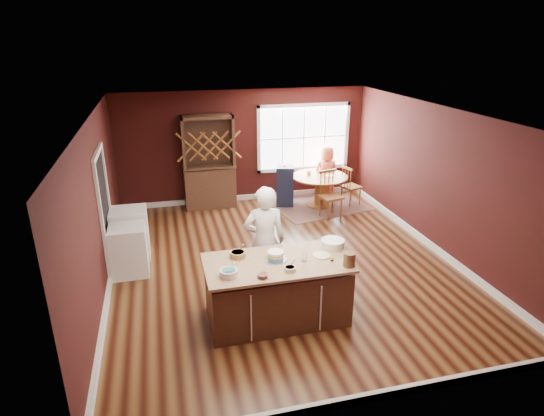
{
  "coord_description": "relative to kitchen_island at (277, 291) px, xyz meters",
  "views": [
    {
      "loc": [
        -1.98,
        -7.1,
        3.91
      ],
      "look_at": [
        -0.16,
        0.09,
        1.05
      ],
      "focal_mm": 30.0,
      "sensor_mm": 36.0,
      "label": 1
    }
  ],
  "objects": [
    {
      "name": "chair_north",
      "position": [
        2.58,
        5.02,
        0.01
      ],
      "size": [
        0.51,
        0.51,
        0.9
      ],
      "primitive_type": null,
      "rotation": [
        0.0,
        0.0,
        3.7
      ],
      "color": "brown",
      "rests_on": "ground"
    },
    {
      "name": "toy_figurine",
      "position": [
        0.75,
        -0.18,
        0.52
      ],
      "size": [
        0.05,
        0.05,
        0.08
      ],
      "primitive_type": null,
      "color": "yellow",
      "rests_on": "kitchen_island"
    },
    {
      "name": "table_cup",
      "position": [
        1.95,
        4.41,
        0.36
      ],
      "size": [
        0.12,
        0.12,
        0.09
      ],
      "primitive_type": "imported",
      "rotation": [
        0.0,
        0.0,
        -0.06
      ],
      "color": "white",
      "rests_on": "dining_table"
    },
    {
      "name": "bowl_yellow",
      "position": [
        -0.51,
        0.27,
        0.52
      ],
      "size": [
        0.23,
        0.23,
        0.08
      ],
      "primitive_type": "cylinder",
      "color": "brown",
      "rests_on": "kitchen_island"
    },
    {
      "name": "chair_east",
      "position": [
        2.96,
        4.16,
        0.05
      ],
      "size": [
        0.5,
        0.51,
        0.97
      ],
      "primitive_type": null,
      "rotation": [
        0.0,
        0.0,
        1.89
      ],
      "color": "olive",
      "rests_on": "ground"
    },
    {
      "name": "hutch",
      "position": [
        -0.37,
        4.85,
        0.65
      ],
      "size": [
        1.19,
        0.5,
        2.18
      ],
      "primitive_type": "cube",
      "color": "#3D2014",
      "rests_on": "ground"
    },
    {
      "name": "dining_table",
      "position": [
        2.17,
        4.24,
        0.1
      ],
      "size": [
        1.32,
        1.32,
        0.75
      ],
      "color": "brown",
      "rests_on": "ground"
    },
    {
      "name": "dryer",
      "position": [
        -2.12,
        2.55,
        0.03
      ],
      "size": [
        0.64,
        0.62,
        0.94
      ],
      "primitive_type": "cube",
      "color": "silver",
      "rests_on": "ground"
    },
    {
      "name": "layer_cake",
      "position": [
        -0.01,
        0.05,
        0.55
      ],
      "size": [
        0.32,
        0.32,
        0.13
      ],
      "primitive_type": null,
      "color": "white",
      "rests_on": "kitchen_island"
    },
    {
      "name": "table_plate",
      "position": [
        2.39,
        4.17,
        0.32
      ],
      "size": [
        0.22,
        0.22,
        0.02
      ],
      "primitive_type": "cylinder",
      "color": "beige",
      "rests_on": "dining_table"
    },
    {
      "name": "chair_south",
      "position": [
        2.16,
        3.46,
        0.1
      ],
      "size": [
        0.54,
        0.52,
        1.08
      ],
      "primitive_type": null,
      "rotation": [
        0.0,
        0.0,
        0.22
      ],
      "color": "olive",
      "rests_on": "ground"
    },
    {
      "name": "rug",
      "position": [
        2.17,
        4.24,
        -0.43
      ],
      "size": [
        2.4,
        2.02,
        0.01
      ],
      "primitive_type": "cube",
      "rotation": [
        0.0,
        0.0,
        0.19
      ],
      "color": "brown",
      "rests_on": "ground"
    },
    {
      "name": "bowl_pink",
      "position": [
        -0.3,
        -0.39,
        0.51
      ],
      "size": [
        0.14,
        0.14,
        0.05
      ],
      "primitive_type": "cylinder",
      "color": "silver",
      "rests_on": "kitchen_island"
    },
    {
      "name": "toddler",
      "position": [
        1.42,
        4.59,
        0.37
      ],
      "size": [
        0.18,
        0.14,
        0.26
      ],
      "primitive_type": null,
      "color": "#8CA5BF",
      "rests_on": "high_chair"
    },
    {
      "name": "room_shell",
      "position": [
        0.52,
        1.63,
        0.91
      ],
      "size": [
        7.0,
        7.0,
        7.0
      ],
      "color": "brown",
      "rests_on": "ground"
    },
    {
      "name": "dinner_plate",
      "position": [
        0.67,
        0.01,
        0.49
      ],
      "size": [
        0.26,
        0.26,
        0.02
      ],
      "primitive_type": "cylinder",
      "color": "#FDF1CE",
      "rests_on": "kitchen_island"
    },
    {
      "name": "stoneware_crock",
      "position": [
        0.93,
        -0.37,
        0.58
      ],
      "size": [
        0.17,
        0.17,
        0.2
      ],
      "primitive_type": "cylinder",
      "color": "#442E20",
      "rests_on": "kitchen_island"
    },
    {
      "name": "white_tub",
      "position": [
        0.92,
        0.24,
        0.54
      ],
      "size": [
        0.35,
        0.35,
        0.12
      ],
      "primitive_type": "cylinder",
      "color": "silver",
      "rests_on": "kitchen_island"
    },
    {
      "name": "doorway",
      "position": [
        -2.45,
        2.23,
        0.59
      ],
      "size": [
        0.08,
        1.26,
        2.13
      ],
      "primitive_type": null,
      "color": "white",
      "rests_on": "room_shell"
    },
    {
      "name": "bowl_blue",
      "position": [
        -0.72,
        -0.24,
        0.53
      ],
      "size": [
        0.24,
        0.24,
        0.09
      ],
      "primitive_type": "cylinder",
      "color": "white",
      "rests_on": "kitchen_island"
    },
    {
      "name": "high_chair",
      "position": [
        1.38,
        4.49,
        0.07
      ],
      "size": [
        0.5,
        0.5,
        1.02
      ],
      "primitive_type": null,
      "rotation": [
        0.0,
        0.0,
        -0.26
      ],
      "color": "black",
      "rests_on": "ground"
    },
    {
      "name": "kitchen_island",
      "position": [
        0.0,
        0.0,
        0.0
      ],
      "size": [
        2.03,
        1.07,
        0.92
      ],
      "color": "#412A1B",
      "rests_on": "ground"
    },
    {
      "name": "baker",
      "position": [
        -0.0,
        0.74,
        0.46
      ],
      "size": [
        0.69,
        0.49,
        1.79
      ],
      "primitive_type": "imported",
      "rotation": [
        0.0,
        0.0,
        3.05
      ],
      "color": "silver",
      "rests_on": "ground"
    },
    {
      "name": "washer",
      "position": [
        -2.12,
        1.91,
        -0.0
      ],
      "size": [
        0.6,
        0.58,
        0.87
      ],
      "primitive_type": "cube",
      "color": "silver",
      "rests_on": "ground"
    },
    {
      "name": "seated_woman",
      "position": [
        2.51,
        4.7,
        0.24
      ],
      "size": [
        0.69,
        0.47,
        1.35
      ],
      "primitive_type": "imported",
      "rotation": [
        0.0,
        0.0,
        3.2
      ],
      "color": "#D96145",
      "rests_on": "ground"
    },
    {
      "name": "window",
      "position": [
        2.02,
        5.1,
        1.06
      ],
      "size": [
        2.36,
        0.1,
        1.66
      ],
      "primitive_type": null,
      "color": "white",
      "rests_on": "room_shell"
    },
    {
      "name": "drinking_glass",
      "position": [
        0.38,
        -0.08,
        0.55
      ],
      "size": [
        0.07,
        0.07,
        0.14
      ],
      "primitive_type": "cylinder",
      "color": "silver",
      "rests_on": "kitchen_island"
    },
    {
      "name": "bowl_olive",
      "position": [
        0.1,
        -0.3,
        0.51
      ],
      "size": [
        0.16,
        0.16,
        0.06
      ],
      "primitive_type": "cylinder",
      "color": "beige",
      "rests_on": "kitchen_island"
    }
  ]
}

